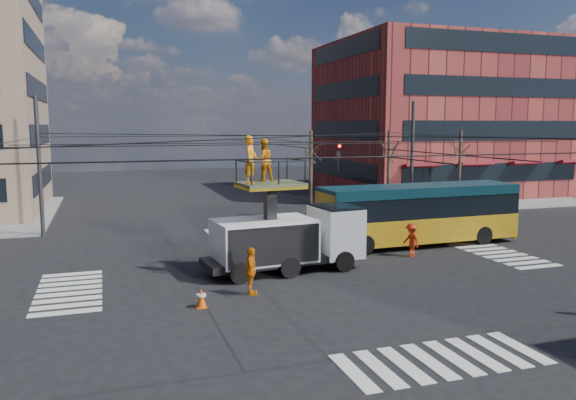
# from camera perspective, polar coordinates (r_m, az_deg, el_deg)

# --- Properties ---
(ground) EXTENTS (120.00, 120.00, 0.00)m
(ground) POSITION_cam_1_polar(r_m,az_deg,el_deg) (24.95, 2.43, -7.16)
(ground) COLOR black
(ground) RESTS_ON ground
(sidewalk_ne) EXTENTS (18.00, 18.00, 0.12)m
(sidewalk_ne) POSITION_cam_1_polar(r_m,az_deg,el_deg) (53.02, 15.77, 0.49)
(sidewalk_ne) COLOR slate
(sidewalk_ne) RESTS_ON ground
(crosswalks) EXTENTS (22.40, 22.40, 0.02)m
(crosswalks) POSITION_cam_1_polar(r_m,az_deg,el_deg) (24.95, 2.43, -7.14)
(crosswalks) COLOR silver
(crosswalks) RESTS_ON ground
(building_ne) EXTENTS (20.06, 16.06, 14.00)m
(building_ne) POSITION_cam_1_polar(r_m,az_deg,el_deg) (55.66, 15.15, 8.00)
(building_ne) COLOR maroon
(building_ne) RESTS_ON ground
(overhead_network) EXTENTS (24.24, 24.24, 8.00)m
(overhead_network) POSITION_cam_1_polar(r_m,az_deg,el_deg) (24.57, 2.00, 2.77)
(overhead_network) COLOR #2D2D30
(overhead_network) RESTS_ON ground
(tree_a) EXTENTS (2.00, 2.00, 6.00)m
(tree_a) POSITION_cam_1_polar(r_m,az_deg,el_deg) (38.56, 2.34, 5.02)
(tree_a) COLOR #382B21
(tree_a) RESTS_ON ground
(tree_b) EXTENTS (2.00, 2.00, 6.00)m
(tree_b) POSITION_cam_1_polar(r_m,az_deg,el_deg) (41.06, 10.23, 5.07)
(tree_b) COLOR #382B21
(tree_b) RESTS_ON ground
(tree_c) EXTENTS (2.00, 2.00, 6.00)m
(tree_c) POSITION_cam_1_polar(r_m,az_deg,el_deg) (44.23, 17.11, 5.03)
(tree_c) COLOR #382B21
(tree_c) RESTS_ON ground
(utility_truck) EXTENTS (7.19, 3.18, 5.94)m
(utility_truck) POSITION_cam_1_polar(r_m,az_deg,el_deg) (24.54, -0.10, -2.68)
(utility_truck) COLOR black
(utility_truck) RESTS_ON ground
(city_bus) EXTENTS (11.05, 2.90, 3.20)m
(city_bus) POSITION_cam_1_polar(r_m,az_deg,el_deg) (30.67, 13.13, -1.29)
(city_bus) COLOR #C68F12
(city_bus) RESTS_ON ground
(traffic_cone) EXTENTS (0.36, 0.36, 0.69)m
(traffic_cone) POSITION_cam_1_polar(r_m,az_deg,el_deg) (20.20, -8.80, -9.79)
(traffic_cone) COLOR #D04B08
(traffic_cone) RESTS_ON ground
(worker_ground) EXTENTS (0.68, 1.14, 1.83)m
(worker_ground) POSITION_cam_1_polar(r_m,az_deg,el_deg) (21.29, -3.77, -7.23)
(worker_ground) COLOR orange
(worker_ground) RESTS_ON ground
(flagger) EXTENTS (0.75, 1.14, 1.65)m
(flagger) POSITION_cam_1_polar(r_m,az_deg,el_deg) (27.97, 12.41, -3.99)
(flagger) COLOR red
(flagger) RESTS_ON ground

